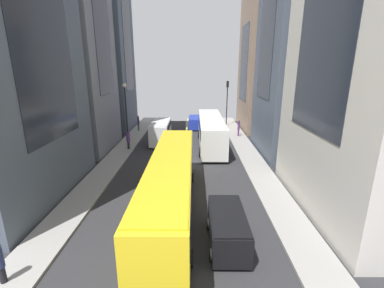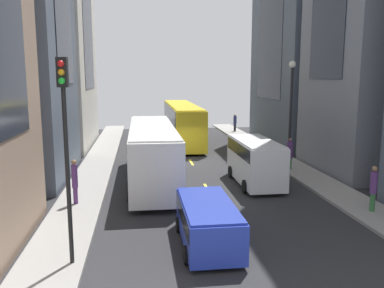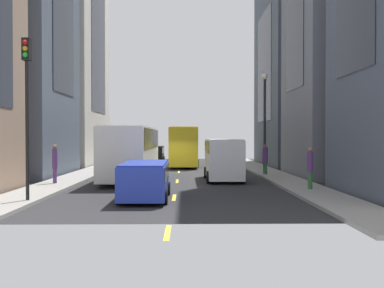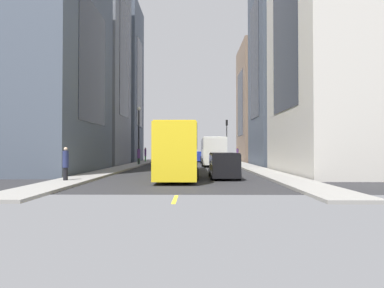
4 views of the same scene
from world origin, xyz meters
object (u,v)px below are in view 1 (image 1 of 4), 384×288
at_px(delivery_van_white, 161,131).
at_px(traffic_light_near_corner, 227,95).
at_px(car_blue_0, 195,122).
at_px(city_bus_white, 211,129).
at_px(pedestrian_waiting_curb, 239,127).
at_px(streetcar_yellow, 171,181).
at_px(car_black_1, 228,226).
at_px(pedestrian_crossing_near, 128,139).
at_px(pedestrian_walking_far, 138,123).

relative_size(delivery_van_white, traffic_light_near_corner, 0.83).
distance_m(car_blue_0, traffic_light_near_corner, 6.09).
height_order(city_bus_white, pedestrian_waiting_curb, city_bus_white).
distance_m(streetcar_yellow, delivery_van_white, 15.98).
xyz_separation_m(streetcar_yellow, traffic_light_near_corner, (-6.28, -25.00, 2.55)).
relative_size(city_bus_white, pedestrian_waiting_curb, 5.60).
distance_m(city_bus_white, car_black_1, 17.46).
bearing_deg(traffic_light_near_corner, pedestrian_crossing_near, 45.20).
height_order(pedestrian_walking_far, pedestrian_waiting_curb, pedestrian_waiting_curb).
bearing_deg(streetcar_yellow, pedestrian_waiting_curb, -110.88).
distance_m(delivery_van_white, car_blue_0, 9.10).
bearing_deg(car_black_1, car_blue_0, -86.81).
bearing_deg(pedestrian_crossing_near, streetcar_yellow, -60.06).
xyz_separation_m(pedestrian_walking_far, traffic_light_near_corner, (-12.62, -3.50, 3.38)).
distance_m(city_bus_white, delivery_van_white, 6.01).
bearing_deg(delivery_van_white, car_black_1, 106.70).
bearing_deg(pedestrian_waiting_curb, delivery_van_white, 8.57).
height_order(car_blue_0, pedestrian_walking_far, pedestrian_walking_far).
xyz_separation_m(car_black_1, traffic_light_near_corner, (-3.19, -28.00, 3.65)).
bearing_deg(car_blue_0, car_black_1, 93.19).
relative_size(streetcar_yellow, traffic_light_near_corner, 2.25).
xyz_separation_m(delivery_van_white, pedestrian_walking_far, (3.80, -5.73, -0.22)).
height_order(car_black_1, pedestrian_walking_far, pedestrian_walking_far).
bearing_deg(pedestrian_walking_far, delivery_van_white, -130.97).
height_order(car_blue_0, pedestrian_crossing_near, pedestrian_crossing_near).
bearing_deg(car_black_1, pedestrian_walking_far, -68.95).
distance_m(car_blue_0, pedestrian_crossing_near, 13.16).
xyz_separation_m(car_black_1, pedestrian_crossing_near, (8.81, -15.92, 0.20)).
relative_size(delivery_van_white, pedestrian_waiting_curb, 2.56).
bearing_deg(pedestrian_walking_far, streetcar_yellow, -148.06).
distance_m(car_black_1, pedestrian_crossing_near, 18.19).
height_order(pedestrian_crossing_near, traffic_light_near_corner, traffic_light_near_corner).
relative_size(streetcar_yellow, delivery_van_white, 2.70).
distance_m(delivery_van_white, car_black_1, 19.60).
xyz_separation_m(city_bus_white, pedestrian_waiting_curb, (-3.82, -4.20, -0.68)).
height_order(delivery_van_white, pedestrian_crossing_near, delivery_van_white).
distance_m(streetcar_yellow, pedestrian_walking_far, 22.43).
distance_m(car_blue_0, car_black_1, 26.91).
distance_m(city_bus_white, traffic_light_near_corner, 11.30).
relative_size(city_bus_white, pedestrian_crossing_near, 5.84).
bearing_deg(city_bus_white, pedestrian_crossing_near, 9.53).
relative_size(city_bus_white, car_black_1, 2.90).
relative_size(car_blue_0, pedestrian_walking_far, 2.17).
distance_m(delivery_van_white, pedestrian_crossing_near, 4.28).
relative_size(car_black_1, pedestrian_crossing_near, 2.02).
bearing_deg(pedestrian_waiting_curb, pedestrian_walking_far, -19.99).
bearing_deg(pedestrian_walking_far, traffic_light_near_corner, -59.01).
xyz_separation_m(car_blue_0, pedestrian_crossing_near, (7.31, 10.94, 0.27)).
xyz_separation_m(car_blue_0, traffic_light_near_corner, (-4.69, -1.14, 3.72)).
bearing_deg(pedestrian_waiting_curb, streetcar_yellow, 61.17).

